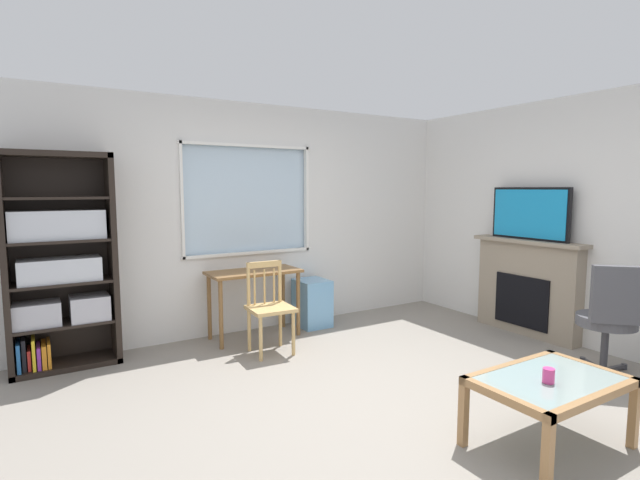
{
  "coord_description": "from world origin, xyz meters",
  "views": [
    {
      "loc": [
        -2.17,
        -2.71,
        1.63
      ],
      "look_at": [
        0.0,
        0.88,
        1.17
      ],
      "focal_mm": 26.49,
      "sensor_mm": 36.0,
      "label": 1
    }
  ],
  "objects_px": {
    "bookshelf": "(60,267)",
    "desk_under_window": "(254,281)",
    "wooden_chair": "(269,306)",
    "coffee_table": "(550,388)",
    "tv": "(530,214)",
    "plastic_drawer_unit": "(312,303)",
    "sippy_cup": "(549,376)",
    "office_chair": "(610,315)",
    "fireplace": "(527,287)"
  },
  "relations": [
    {
      "from": "desk_under_window",
      "to": "sippy_cup",
      "type": "distance_m",
      "value": 3.11
    },
    {
      "from": "fireplace",
      "to": "office_chair",
      "type": "height_order",
      "value": "fireplace"
    },
    {
      "from": "wooden_chair",
      "to": "coffee_table",
      "type": "xyz_separation_m",
      "value": [
        0.76,
        -2.5,
        -0.08
      ]
    },
    {
      "from": "bookshelf",
      "to": "tv",
      "type": "bearing_deg",
      "value": -19.3
    },
    {
      "from": "wooden_chair",
      "to": "coffee_table",
      "type": "relative_size",
      "value": 0.95
    },
    {
      "from": "bookshelf",
      "to": "desk_under_window",
      "type": "xyz_separation_m",
      "value": [
        1.83,
        -0.11,
        -0.3
      ]
    },
    {
      "from": "fireplace",
      "to": "tv",
      "type": "height_order",
      "value": "tv"
    },
    {
      "from": "desk_under_window",
      "to": "wooden_chair",
      "type": "relative_size",
      "value": 1.1
    },
    {
      "from": "desk_under_window",
      "to": "coffee_table",
      "type": "distance_m",
      "value": 3.1
    },
    {
      "from": "wooden_chair",
      "to": "tv",
      "type": "bearing_deg",
      "value": -19.21
    },
    {
      "from": "fireplace",
      "to": "wooden_chair",
      "type": "bearing_deg",
      "value": 160.91
    },
    {
      "from": "tv",
      "to": "coffee_table",
      "type": "relative_size",
      "value": 0.97
    },
    {
      "from": "plastic_drawer_unit",
      "to": "sippy_cup",
      "type": "distance_m",
      "value": 3.11
    },
    {
      "from": "wooden_chair",
      "to": "sippy_cup",
      "type": "relative_size",
      "value": 10.0
    },
    {
      "from": "desk_under_window",
      "to": "plastic_drawer_unit",
      "type": "distance_m",
      "value": 0.84
    },
    {
      "from": "desk_under_window",
      "to": "office_chair",
      "type": "bearing_deg",
      "value": -50.56
    },
    {
      "from": "tv",
      "to": "coffee_table",
      "type": "distance_m",
      "value": 2.67
    },
    {
      "from": "fireplace",
      "to": "tv",
      "type": "bearing_deg",
      "value": 180.0
    },
    {
      "from": "desk_under_window",
      "to": "tv",
      "type": "relative_size",
      "value": 1.08
    },
    {
      "from": "coffee_table",
      "to": "desk_under_window",
      "type": "bearing_deg",
      "value": 103.1
    },
    {
      "from": "coffee_table",
      "to": "office_chair",
      "type": "bearing_deg",
      "value": 15.18
    },
    {
      "from": "bookshelf",
      "to": "office_chair",
      "type": "bearing_deg",
      "value": -34.4
    },
    {
      "from": "wooden_chair",
      "to": "tv",
      "type": "height_order",
      "value": "tv"
    },
    {
      "from": "desk_under_window",
      "to": "tv",
      "type": "distance_m",
      "value": 3.11
    },
    {
      "from": "tv",
      "to": "bookshelf",
      "type": "bearing_deg",
      "value": 160.7
    },
    {
      "from": "fireplace",
      "to": "office_chair",
      "type": "xyz_separation_m",
      "value": [
        -0.51,
        -1.16,
        0.02
      ]
    },
    {
      "from": "wooden_chair",
      "to": "sippy_cup",
      "type": "height_order",
      "value": "wooden_chair"
    },
    {
      "from": "bookshelf",
      "to": "coffee_table",
      "type": "height_order",
      "value": "bookshelf"
    },
    {
      "from": "sippy_cup",
      "to": "fireplace",
      "type": "bearing_deg",
      "value": 37.85
    },
    {
      "from": "desk_under_window",
      "to": "office_chair",
      "type": "distance_m",
      "value": 3.39
    },
    {
      "from": "wooden_chair",
      "to": "office_chair",
      "type": "height_order",
      "value": "office_chair"
    },
    {
      "from": "plastic_drawer_unit",
      "to": "coffee_table",
      "type": "bearing_deg",
      "value": -91.13
    },
    {
      "from": "office_chair",
      "to": "desk_under_window",
      "type": "bearing_deg",
      "value": 129.44
    },
    {
      "from": "plastic_drawer_unit",
      "to": "tv",
      "type": "bearing_deg",
      "value": -38.62
    },
    {
      "from": "bookshelf",
      "to": "desk_under_window",
      "type": "height_order",
      "value": "bookshelf"
    },
    {
      "from": "bookshelf",
      "to": "fireplace",
      "type": "relative_size",
      "value": 1.51
    },
    {
      "from": "bookshelf",
      "to": "sippy_cup",
      "type": "distance_m",
      "value": 4.02
    },
    {
      "from": "wooden_chair",
      "to": "plastic_drawer_unit",
      "type": "distance_m",
      "value": 1.01
    },
    {
      "from": "bookshelf",
      "to": "plastic_drawer_unit",
      "type": "distance_m",
      "value": 2.67
    },
    {
      "from": "coffee_table",
      "to": "sippy_cup",
      "type": "relative_size",
      "value": 10.51
    },
    {
      "from": "bookshelf",
      "to": "plastic_drawer_unit",
      "type": "xyz_separation_m",
      "value": [
        2.59,
        -0.06,
        -0.65
      ]
    },
    {
      "from": "wooden_chair",
      "to": "desk_under_window",
      "type": "bearing_deg",
      "value": 83.3
    },
    {
      "from": "desk_under_window",
      "to": "wooden_chair",
      "type": "height_order",
      "value": "wooden_chair"
    },
    {
      "from": "desk_under_window",
      "to": "wooden_chair",
      "type": "xyz_separation_m",
      "value": [
        -0.06,
        -0.51,
        -0.16
      ]
    },
    {
      "from": "desk_under_window",
      "to": "plastic_drawer_unit",
      "type": "xyz_separation_m",
      "value": [
        0.76,
        0.05,
        -0.34
      ]
    },
    {
      "from": "bookshelf",
      "to": "tv",
      "type": "xyz_separation_m",
      "value": [
        4.48,
        -1.57,
        0.43
      ]
    },
    {
      "from": "wooden_chair",
      "to": "office_chair",
      "type": "xyz_separation_m",
      "value": [
        2.21,
        -2.1,
        0.09
      ]
    },
    {
      "from": "desk_under_window",
      "to": "coffee_table",
      "type": "bearing_deg",
      "value": -76.9
    },
    {
      "from": "wooden_chair",
      "to": "coffee_table",
      "type": "bearing_deg",
      "value": -73.05
    },
    {
      "from": "wooden_chair",
      "to": "office_chair",
      "type": "relative_size",
      "value": 0.9
    }
  ]
}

